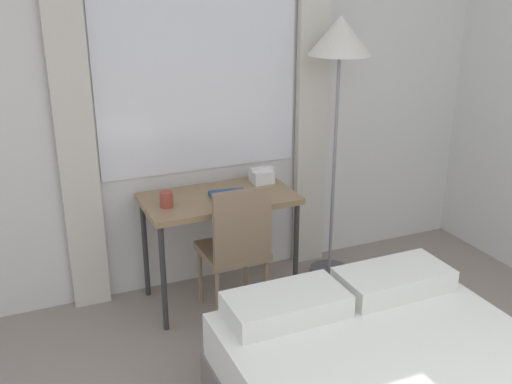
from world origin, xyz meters
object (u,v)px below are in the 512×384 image
object	(u,v)px
standing_lamp	(340,51)
mug	(166,199)
desk	(219,206)
desk_chair	(236,244)
book	(229,195)
telephone	(262,176)

from	to	relation	value
standing_lamp	mug	bearing A→B (deg)	-176.68
desk	desk_chair	size ratio (longest dim) A/B	1.08
book	desk_chair	bearing A→B (deg)	-99.60
desk_chair	desk	bearing A→B (deg)	93.47
desk	standing_lamp	distance (m)	1.31
standing_lamp	mug	distance (m)	1.52
mug	standing_lamp	bearing A→B (deg)	3.32
standing_lamp	mug	size ratio (longest dim) A/B	19.10
desk_chair	telephone	xyz separation A→B (m)	(0.35, 0.39, 0.29)
desk	mug	xyz separation A→B (m)	(-0.37, -0.05, 0.12)
mug	desk_chair	bearing A→B (deg)	-28.94
desk	telephone	world-z (taller)	telephone
desk	standing_lamp	size ratio (longest dim) A/B	0.53
desk	desk_chair	distance (m)	0.31
desk	book	size ratio (longest dim) A/B	3.76
standing_lamp	book	distance (m)	1.22
telephone	book	bearing A→B (deg)	-150.25
telephone	mug	xyz separation A→B (m)	(-0.74, -0.18, 0.00)
desk	book	bearing A→B (deg)	-42.49
standing_lamp	book	size ratio (longest dim) A/B	7.07
telephone	mug	distance (m)	0.76
book	mug	distance (m)	0.42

